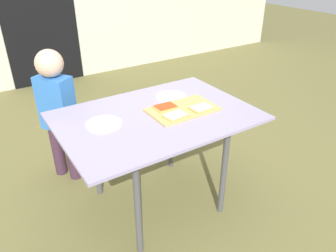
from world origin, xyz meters
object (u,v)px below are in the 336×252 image
pizza_slice_near_left (175,115)px  pizza_slice_far_left (165,107)px  dining_table (156,125)px  plate_white_left (104,124)px  cutting_board (183,109)px  plate_white_right (171,97)px  child_left (57,107)px  pizza_slice_near_right (201,108)px

pizza_slice_near_left → pizza_slice_far_left: (0.01, 0.13, 0.00)m
dining_table → plate_white_left: 0.33m
cutting_board → plate_white_right: size_ratio=2.06×
dining_table → pizza_slice_far_left: (0.08, 0.03, 0.09)m
plate_white_right → dining_table: bearing=-142.2°
dining_table → plate_white_left: bearing=170.0°
pizza_slice_far_left → cutting_board: bearing=-36.6°
plate_white_left → child_left: (-0.12, 0.60, -0.10)m
pizza_slice_near_left → plate_white_left: 0.42m
pizza_slice_near_right → plate_white_left: (-0.58, 0.16, -0.02)m
pizza_slice_near_left → child_left: size_ratio=0.15×
pizza_slice_near_right → plate_white_left: bearing=164.6°
pizza_slice_far_left → plate_white_right: size_ratio=0.67×
dining_table → pizza_slice_near_right: size_ratio=8.28×
cutting_board → pizza_slice_near_right: pizza_slice_near_right is taller
plate_white_right → pizza_slice_far_left: bearing=-133.7°
pizza_slice_near_right → plate_white_right: size_ratio=0.69×
dining_table → child_left: (-0.43, 0.65, -0.03)m
cutting_board → plate_white_left: 0.50m
pizza_slice_near_left → pizza_slice_near_right: 0.20m
dining_table → pizza_slice_near_left: 0.16m
dining_table → plate_white_left: size_ratio=5.71×
dining_table → plate_white_right: 0.29m
plate_white_right → child_left: size_ratio=0.21×
dining_table → child_left: 0.78m
cutting_board → pizza_slice_near_right: 0.12m
pizza_slice_near_right → pizza_slice_far_left: bearing=143.9°
cutting_board → plate_white_left: cutting_board is taller
cutting_board → pizza_slice_far_left: 0.11m
dining_table → pizza_slice_near_left: pizza_slice_near_left is taller
dining_table → cutting_board: cutting_board is taller
plate_white_left → child_left: child_left is taller
pizza_slice_near_left → plate_white_right: (0.15, 0.28, -0.02)m
pizza_slice_near_left → plate_white_right: 0.32m
cutting_board → pizza_slice_near_left: pizza_slice_near_left is taller
pizza_slice_far_left → plate_white_right: bearing=46.3°
cutting_board → pizza_slice_near_right: size_ratio=2.98×
pizza_slice_near_right → cutting_board: bearing=144.4°
pizza_slice_near_right → pizza_slice_far_left: 0.22m
pizza_slice_near_left → child_left: (-0.50, 0.76, -0.12)m
pizza_slice_near_left → plate_white_right: pizza_slice_near_left is taller
pizza_slice_near_right → plate_white_right: bearing=99.0°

